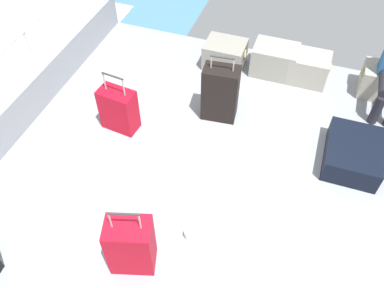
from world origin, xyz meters
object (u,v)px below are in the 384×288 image
paper_cup (189,234)px  suitcase_3 (353,154)px  suitcase_2 (119,110)px  cargo_crate_0 (225,54)px  cargo_crate_2 (309,68)px  suitcase_4 (220,93)px  suitcase_1 (131,245)px  cargo_crate_1 (274,60)px

paper_cup → suitcase_3: bearing=46.8°
paper_cup → suitcase_2: bearing=138.0°
cargo_crate_0 → paper_cup: 2.66m
cargo_crate_2 → suitcase_4: 1.37m
suitcase_1 → suitcase_3: size_ratio=1.10×
cargo_crate_2 → suitcase_2: suitcase_2 is taller
suitcase_1 → suitcase_2: (-0.85, 1.49, -0.04)m
cargo_crate_1 → cargo_crate_2: cargo_crate_1 is taller
suitcase_1 → suitcase_4: 2.05m
cargo_crate_0 → suitcase_2: suitcase_2 is taller
cargo_crate_2 → cargo_crate_0: bearing=-177.1°
suitcase_3 → paper_cup: 1.97m
cargo_crate_1 → suitcase_4: bearing=-113.3°
cargo_crate_0 → suitcase_2: (-0.82, -1.52, 0.09)m
suitcase_1 → suitcase_2: bearing=119.6°
suitcase_1 → cargo_crate_0: bearing=90.6°
cargo_crate_2 → suitcase_3: size_ratio=0.71×
cargo_crate_2 → suitcase_4: (-0.89, -1.02, 0.16)m
suitcase_2 → suitcase_1: bearing=-60.4°
cargo_crate_0 → cargo_crate_2: 1.10m
cargo_crate_2 → suitcase_1: bearing=-109.2°
suitcase_2 → suitcase_3: size_ratio=1.03×
cargo_crate_2 → paper_cup: size_ratio=5.25×
cargo_crate_0 → suitcase_4: 1.00m
cargo_crate_0 → suitcase_2: bearing=-118.2°
suitcase_3 → suitcase_2: bearing=-172.7°
suitcase_1 → suitcase_3: bearing=46.5°
suitcase_3 → suitcase_4: 1.58m
suitcase_2 → paper_cup: size_ratio=7.57×
cargo_crate_2 → suitcase_3: (0.66, -1.25, -0.05)m
cargo_crate_1 → suitcase_2: suitcase_2 is taller
suitcase_4 → paper_cup: (0.20, -1.66, -0.30)m
cargo_crate_2 → suitcase_2: 2.48m
suitcase_2 → suitcase_3: 2.60m
suitcase_2 → cargo_crate_2: bearing=39.4°
suitcase_2 → suitcase_3: bearing=7.3°
cargo_crate_0 → suitcase_1: bearing=-89.4°
suitcase_2 → suitcase_4: (1.03, 0.55, 0.08)m
cargo_crate_0 → cargo_crate_2: (1.10, 0.06, 0.01)m
cargo_crate_0 → suitcase_1: 3.01m
cargo_crate_0 → suitcase_1: suitcase_1 is taller
cargo_crate_2 → suitcase_4: suitcase_4 is taller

